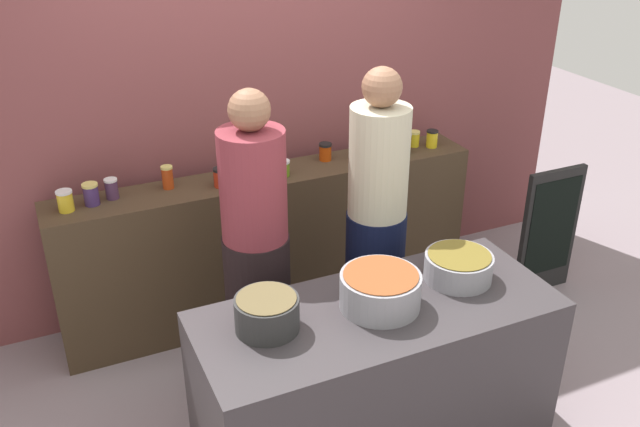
{
  "coord_description": "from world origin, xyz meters",
  "views": [
    {
      "loc": [
        -1.33,
        -2.57,
        2.68
      ],
      "look_at": [
        0.0,
        0.35,
        1.05
      ],
      "focal_mm": 38.72,
      "sensor_mm": 36.0,
      "label": 1
    }
  ],
  "objects_px": {
    "preserve_jar_10": "(383,147)",
    "preserve_jar_11": "(405,144)",
    "preserve_jar_5": "(236,170)",
    "preserve_jar_6": "(264,167)",
    "preserve_jar_3": "(168,177)",
    "preserve_jar_9": "(359,153)",
    "cook_in_cap": "(376,239)",
    "preserve_jar_8": "(325,152)",
    "preserve_jar_2": "(112,189)",
    "preserve_jar_13": "(432,139)",
    "cooking_pot_center": "(380,290)",
    "preserve_jar_4": "(221,177)",
    "preserve_jar_12": "(414,139)",
    "cooking_pot_left": "(267,313)",
    "cooking_pot_right": "(458,267)",
    "preserve_jar_1": "(91,194)",
    "cook_with_tongs": "(257,263)",
    "preserve_jar_7": "(283,168)",
    "preserve_jar_0": "(65,201)",
    "chalkboard_sign": "(549,231)"
  },
  "relations": [
    {
      "from": "preserve_jar_11",
      "to": "cook_with_tongs",
      "type": "bearing_deg",
      "value": -153.46
    },
    {
      "from": "preserve_jar_3",
      "to": "preserve_jar_6",
      "type": "distance_m",
      "value": 0.58
    },
    {
      "from": "preserve_jar_5",
      "to": "preserve_jar_6",
      "type": "xyz_separation_m",
      "value": [
        0.18,
        0.01,
        -0.02
      ]
    },
    {
      "from": "cook_in_cap",
      "to": "preserve_jar_8",
      "type": "bearing_deg",
      "value": 85.1
    },
    {
      "from": "preserve_jar_1",
      "to": "cooking_pot_center",
      "type": "bearing_deg",
      "value": -52.63
    },
    {
      "from": "preserve_jar_4",
      "to": "preserve_jar_6",
      "type": "distance_m",
      "value": 0.29
    },
    {
      "from": "preserve_jar_11",
      "to": "preserve_jar_5",
      "type": "bearing_deg",
      "value": 178.62
    },
    {
      "from": "preserve_jar_4",
      "to": "preserve_jar_3",
      "type": "bearing_deg",
      "value": 160.33
    },
    {
      "from": "preserve_jar_4",
      "to": "chalkboard_sign",
      "type": "distance_m",
      "value": 2.25
    },
    {
      "from": "preserve_jar_11",
      "to": "chalkboard_sign",
      "type": "xyz_separation_m",
      "value": [
        0.86,
        -0.53,
        -0.58
      ]
    },
    {
      "from": "cooking_pot_right",
      "to": "cook_in_cap",
      "type": "xyz_separation_m",
      "value": [
        -0.14,
        0.58,
        -0.11
      ]
    },
    {
      "from": "preserve_jar_10",
      "to": "cooking_pot_left",
      "type": "distance_m",
      "value": 1.82
    },
    {
      "from": "preserve_jar_0",
      "to": "preserve_jar_6",
      "type": "height_order",
      "value": "preserve_jar_0"
    },
    {
      "from": "preserve_jar_5",
      "to": "preserve_jar_6",
      "type": "distance_m",
      "value": 0.18
    },
    {
      "from": "preserve_jar_5",
      "to": "cook_in_cap",
      "type": "distance_m",
      "value": 0.95
    },
    {
      "from": "preserve_jar_0",
      "to": "preserve_jar_8",
      "type": "xyz_separation_m",
      "value": [
        1.6,
        0.07,
        -0.0
      ]
    },
    {
      "from": "preserve_jar_2",
      "to": "chalkboard_sign",
      "type": "bearing_deg",
      "value": -12.93
    },
    {
      "from": "preserve_jar_2",
      "to": "preserve_jar_6",
      "type": "xyz_separation_m",
      "value": [
        0.9,
        -0.06,
        -0.0
      ]
    },
    {
      "from": "preserve_jar_2",
      "to": "preserve_jar_12",
      "type": "bearing_deg",
      "value": -0.29
    },
    {
      "from": "preserve_jar_1",
      "to": "preserve_jar_12",
      "type": "relative_size",
      "value": 1.2
    },
    {
      "from": "preserve_jar_2",
      "to": "preserve_jar_13",
      "type": "xyz_separation_m",
      "value": [
        2.09,
        -0.07,
        -0.0
      ]
    },
    {
      "from": "preserve_jar_7",
      "to": "preserve_jar_1",
      "type": "bearing_deg",
      "value": 176.48
    },
    {
      "from": "cooking_pot_center",
      "to": "preserve_jar_7",
      "type": "bearing_deg",
      "value": 87.7
    },
    {
      "from": "preserve_jar_5",
      "to": "cook_with_tongs",
      "type": "height_order",
      "value": "cook_with_tongs"
    },
    {
      "from": "preserve_jar_9",
      "to": "cooking_pot_center",
      "type": "bearing_deg",
      "value": -113.55
    },
    {
      "from": "preserve_jar_1",
      "to": "cook_with_tongs",
      "type": "height_order",
      "value": "cook_with_tongs"
    },
    {
      "from": "cooking_pot_left",
      "to": "cooking_pot_right",
      "type": "bearing_deg",
      "value": -0.19
    },
    {
      "from": "preserve_jar_8",
      "to": "preserve_jar_4",
      "type": "bearing_deg",
      "value": -171.22
    },
    {
      "from": "cooking_pot_right",
      "to": "chalkboard_sign",
      "type": "distance_m",
      "value": 1.59
    },
    {
      "from": "preserve_jar_10",
      "to": "preserve_jar_11",
      "type": "xyz_separation_m",
      "value": [
        0.16,
        0.0,
        0.0
      ]
    },
    {
      "from": "preserve_jar_1",
      "to": "preserve_jar_13",
      "type": "xyz_separation_m",
      "value": [
        2.21,
        -0.04,
        -0.01
      ]
    },
    {
      "from": "preserve_jar_0",
      "to": "cooking_pot_left",
      "type": "relative_size",
      "value": 0.42
    },
    {
      "from": "preserve_jar_1",
      "to": "chalkboard_sign",
      "type": "bearing_deg",
      "value": -11.73
    },
    {
      "from": "preserve_jar_11",
      "to": "preserve_jar_12",
      "type": "distance_m",
      "value": 0.16
    },
    {
      "from": "preserve_jar_3",
      "to": "cooking_pot_center",
      "type": "relative_size",
      "value": 0.37
    },
    {
      "from": "preserve_jar_6",
      "to": "cook_in_cap",
      "type": "xyz_separation_m",
      "value": [
        0.38,
        -0.75,
        -0.21
      ]
    },
    {
      "from": "preserve_jar_12",
      "to": "cook_in_cap",
      "type": "distance_m",
      "value": 1.09
    },
    {
      "from": "preserve_jar_4",
      "to": "preserve_jar_7",
      "type": "bearing_deg",
      "value": -0.94
    },
    {
      "from": "preserve_jar_2",
      "to": "preserve_jar_13",
      "type": "height_order",
      "value": "preserve_jar_2"
    },
    {
      "from": "preserve_jar_9",
      "to": "chalkboard_sign",
      "type": "bearing_deg",
      "value": -24.47
    },
    {
      "from": "preserve_jar_7",
      "to": "cooking_pot_center",
      "type": "distance_m",
      "value": 1.33
    },
    {
      "from": "preserve_jar_3",
      "to": "preserve_jar_9",
      "type": "height_order",
      "value": "preserve_jar_3"
    },
    {
      "from": "cook_with_tongs",
      "to": "preserve_jar_1",
      "type": "bearing_deg",
      "value": 135.86
    },
    {
      "from": "preserve_jar_9",
      "to": "preserve_jar_8",
      "type": "bearing_deg",
      "value": 152.43
    },
    {
      "from": "preserve_jar_5",
      "to": "preserve_jar_12",
      "type": "relative_size",
      "value": 1.4
    },
    {
      "from": "preserve_jar_1",
      "to": "cook_with_tongs",
      "type": "distance_m",
      "value": 1.03
    },
    {
      "from": "preserve_jar_6",
      "to": "chalkboard_sign",
      "type": "bearing_deg",
      "value": -17.26
    },
    {
      "from": "preserve_jar_5",
      "to": "preserve_jar_1",
      "type": "bearing_deg",
      "value": 177.58
    },
    {
      "from": "preserve_jar_1",
      "to": "cooking_pot_left",
      "type": "xyz_separation_m",
      "value": [
        0.54,
        -1.35,
        -0.1
      ]
    },
    {
      "from": "preserve_jar_3",
      "to": "preserve_jar_4",
      "type": "relative_size",
      "value": 1.21
    }
  ]
}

